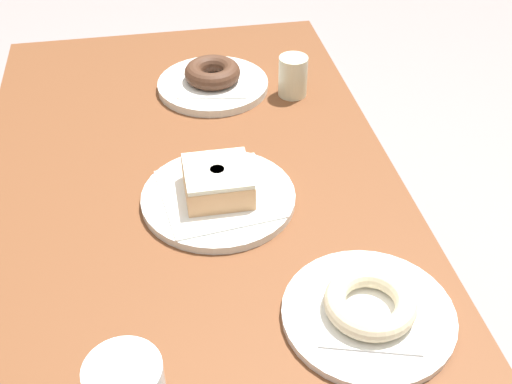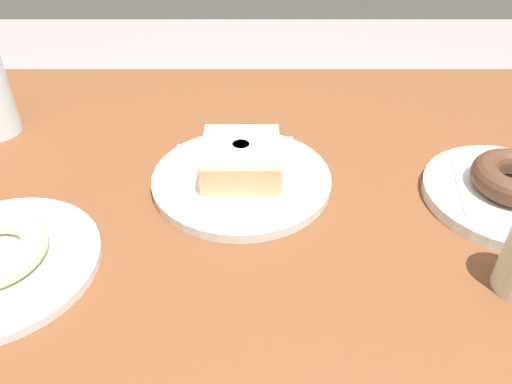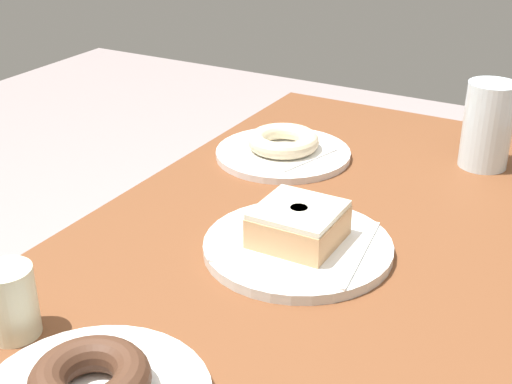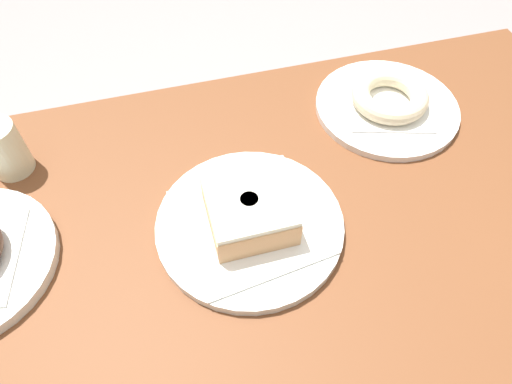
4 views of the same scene
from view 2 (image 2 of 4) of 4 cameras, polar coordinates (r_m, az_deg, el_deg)
name	(u,v)px [view 2 (image 2 of 4)]	position (r m, az deg, el deg)	size (l,w,h in m)	color
table	(261,211)	(0.76, 0.54, -2.22)	(1.20, 0.68, 0.77)	brown
plate_glazed_square	(247,179)	(0.67, -1.06, 1.44)	(0.24, 0.24, 0.01)	silver
napkin_glazed_square	(247,175)	(0.67, -1.07, 2.01)	(0.17, 0.17, 0.00)	white
donut_glazed_square	(246,159)	(0.65, -1.09, 3.78)	(0.10, 0.10, 0.05)	tan
plate_sugar_ring	(3,263)	(0.62, -26.84, -7.24)	(0.22, 0.22, 0.01)	silver
napkin_sugar_ring	(1,258)	(0.62, -27.02, -6.76)	(0.13, 0.13, 0.00)	white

